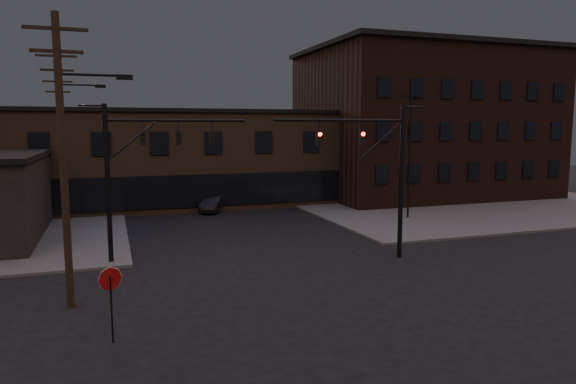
# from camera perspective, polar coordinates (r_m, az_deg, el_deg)

# --- Properties ---
(ground) EXTENTS (140.00, 140.00, 0.00)m
(ground) POSITION_cam_1_polar(r_m,az_deg,el_deg) (21.44, 3.45, -11.49)
(ground) COLOR black
(ground) RESTS_ON ground
(sidewalk_ne) EXTENTS (30.00, 30.00, 0.15)m
(sidewalk_ne) POSITION_cam_1_polar(r_m,az_deg,el_deg) (50.95, 16.91, -0.71)
(sidewalk_ne) COLOR #474744
(sidewalk_ne) RESTS_ON ground
(building_row) EXTENTS (40.00, 12.00, 8.00)m
(building_row) POSITION_cam_1_polar(r_m,az_deg,el_deg) (47.46, -9.64, 3.70)
(building_row) COLOR #4F3A2A
(building_row) RESTS_ON ground
(building_right) EXTENTS (22.00, 16.00, 14.00)m
(building_right) POSITION_cam_1_polar(r_m,az_deg,el_deg) (53.77, 14.67, 7.18)
(building_right) COLOR black
(building_right) RESTS_ON ground
(traffic_signal_near) EXTENTS (7.12, 0.24, 8.00)m
(traffic_signal_near) POSITION_cam_1_polar(r_m,az_deg,el_deg) (26.79, 10.44, 2.97)
(traffic_signal_near) COLOR black
(traffic_signal_near) RESTS_ON ground
(traffic_signal_far) EXTENTS (7.12, 0.24, 8.00)m
(traffic_signal_far) POSITION_cam_1_polar(r_m,az_deg,el_deg) (26.81, -16.73, 2.96)
(traffic_signal_far) COLOR black
(traffic_signal_far) RESTS_ON ground
(stop_sign) EXTENTS (0.72, 0.33, 2.48)m
(stop_sign) POSITION_cam_1_polar(r_m,az_deg,el_deg) (17.49, -19.11, -9.93)
(stop_sign) COLOR black
(stop_sign) RESTS_ON ground
(utility_pole_near) EXTENTS (3.70, 0.28, 11.00)m
(utility_pole_near) POSITION_cam_1_polar(r_m,az_deg,el_deg) (20.81, -23.58, 3.85)
(utility_pole_near) COLOR black
(utility_pole_near) RESTS_ON ground
(utility_pole_mid) EXTENTS (3.70, 0.28, 11.50)m
(utility_pole_mid) POSITION_cam_1_polar(r_m,az_deg,el_deg) (32.83, -23.80, 5.34)
(utility_pole_mid) COLOR black
(utility_pole_mid) RESTS_ON ground
(utility_pole_far) EXTENTS (2.20, 0.28, 11.00)m
(utility_pole_far) POSITION_cam_1_polar(r_m,az_deg,el_deg) (44.88, -23.94, 5.26)
(utility_pole_far) COLOR black
(utility_pole_far) RESTS_ON ground
(lot_light_a) EXTENTS (1.50, 0.28, 9.14)m
(lot_light_a) POSITION_cam_1_polar(r_m,az_deg,el_deg) (38.82, 13.38, 5.06)
(lot_light_a) COLOR black
(lot_light_a) RESTS_ON ground
(lot_light_b) EXTENTS (1.50, 0.28, 9.14)m
(lot_light_b) POSITION_cam_1_polar(r_m,az_deg,el_deg) (46.32, 16.33, 5.30)
(lot_light_b) COLOR black
(lot_light_b) RESTS_ON ground
(parked_car_lot_a) EXTENTS (4.70, 2.37, 1.54)m
(parked_car_lot_a) POSITION_cam_1_polar(r_m,az_deg,el_deg) (45.18, 9.99, -0.41)
(parked_car_lot_a) COLOR black
(parked_car_lot_a) RESTS_ON sidewalk_ne
(parked_car_lot_b) EXTENTS (4.69, 2.15, 1.33)m
(parked_car_lot_b) POSITION_cam_1_polar(r_m,az_deg,el_deg) (48.21, 12.84, -0.12)
(parked_car_lot_b) COLOR #AFAFB1
(parked_car_lot_b) RESTS_ON sidewalk_ne
(car_crossing) EXTENTS (2.89, 4.31, 1.34)m
(car_crossing) POSITION_cam_1_polar(r_m,az_deg,el_deg) (42.17, -8.36, -1.26)
(car_crossing) COLOR black
(car_crossing) RESTS_ON ground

